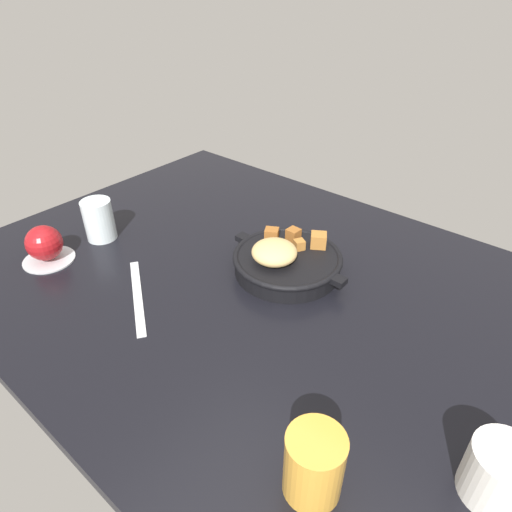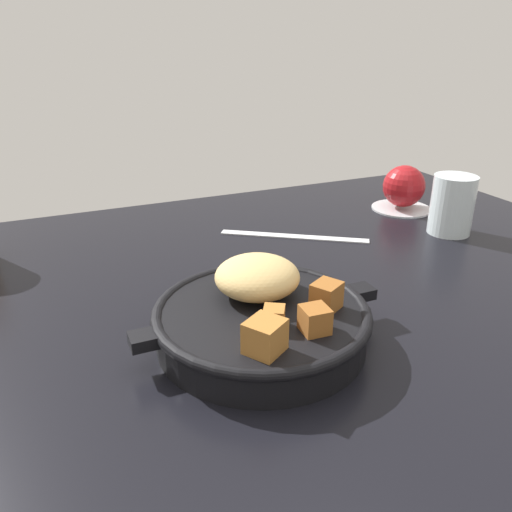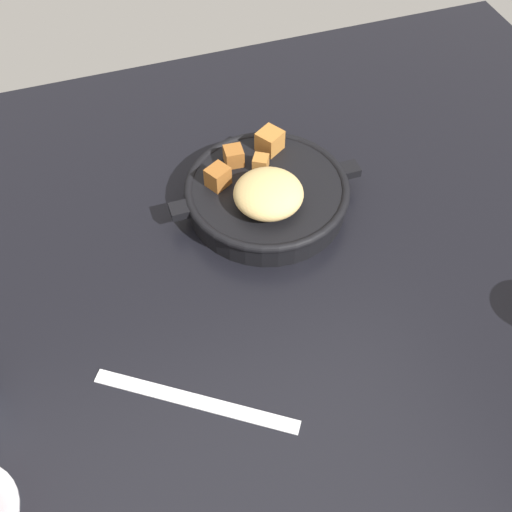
{
  "view_description": "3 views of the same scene",
  "coord_description": "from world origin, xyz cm",
  "views": [
    {
      "loc": [
        -45.16,
        53.5,
        52.83
      ],
      "look_at": [
        -1.68,
        1.84,
        7.48
      ],
      "focal_mm": 31.15,
      "sensor_mm": 36.0,
      "label": 1
    },
    {
      "loc": [
        -21.05,
        -47.06,
        28.83
      ],
      "look_at": [
        -1.04,
        -1.22,
        7.07
      ],
      "focal_mm": 35.79,
      "sensor_mm": 36.0,
      "label": 2
    },
    {
      "loc": [
        16.79,
        47.56,
        61.59
      ],
      "look_at": [
        2.24,
        3.94,
        3.61
      ],
      "focal_mm": 43.35,
      "sensor_mm": 36.0,
      "label": 3
    }
  ],
  "objects": [
    {
      "name": "red_apple",
      "position": [
        37.85,
        22.57,
        4.26
      ],
      "size": [
        7.32,
        7.32,
        7.32
      ],
      "primitive_type": "sphere",
      "color": "maroon",
      "rests_on": "saucer_plate"
    },
    {
      "name": "ground_plane",
      "position": [
        0.0,
        0.0,
        -1.2
      ],
      "size": [
        119.1,
        87.36,
        2.4
      ],
      "primitive_type": "cube",
      "color": "black"
    },
    {
      "name": "juice_glass_amber",
      "position": [
        -31.66,
        27.15,
        4.62
      ],
      "size": [
        7.06,
        7.06,
        9.24
      ],
      "primitive_type": "cylinder",
      "color": "gold",
      "rests_on": "ground_plane"
    },
    {
      "name": "water_glass_tall",
      "position": [
        37.07,
        10.04,
        4.6
      ],
      "size": [
        6.56,
        6.56,
        9.19
      ],
      "primitive_type": "cylinder",
      "color": "silver",
      "rests_on": "ground_plane"
    },
    {
      "name": "ceramic_mug_white",
      "position": [
        -48.3,
        13.94,
        3.81
      ],
      "size": [
        7.81,
        7.81,
        7.63
      ],
      "primitive_type": "cylinder",
      "color": "silver",
      "rests_on": "ground_plane"
    },
    {
      "name": "saucer_plate",
      "position": [
        37.85,
        22.57,
        0.3
      ],
      "size": [
        10.51,
        10.51,
        0.6
      ],
      "primitive_type": "cylinder",
      "color": "#B7BABF",
      "rests_on": "ground_plane"
    },
    {
      "name": "cast_iron_skillet",
      "position": [
        -2.66,
        -6.34,
        2.77
      ],
      "size": [
        26.22,
        21.94,
        7.77
      ],
      "color": "black",
      "rests_on": "ground_plane"
    },
    {
      "name": "butter_knife",
      "position": [
        13.81,
        18.08,
        0.18
      ],
      "size": [
        19.92,
        14.1,
        0.36
      ],
      "primitive_type": "cube",
      "rotation": [
        0.0,
        0.0,
        -0.59
      ],
      "color": "silver",
      "rests_on": "ground_plane"
    }
  ]
}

